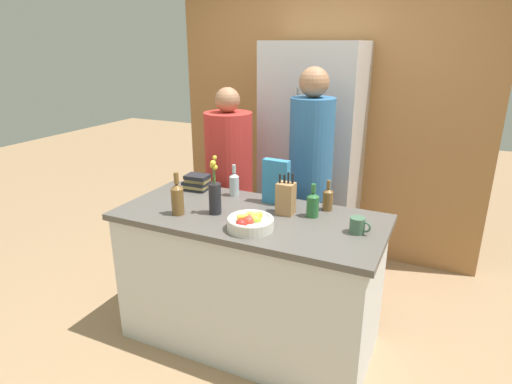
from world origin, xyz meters
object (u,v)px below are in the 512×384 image
object	(u,v)px
refrigerator	(313,159)
bottle_wine	(234,184)
cereal_box	(276,182)
book_stack	(197,182)
fruit_bowl	(250,222)
coffee_mug	(358,225)
person_at_sink	(229,179)
bottle_vinegar	(313,204)
person_in_blue	(310,175)
bottle_oil	(328,198)
flower_vase	(215,195)
knife_block	(286,198)
bottle_water	(177,198)

from	to	relation	value
refrigerator	bottle_wine	xyz separation A→B (m)	(-0.26, -0.99, 0.03)
cereal_box	book_stack	distance (m)	0.64
fruit_bowl	coffee_mug	size ratio (longest dim) A/B	2.18
book_stack	person_at_sink	distance (m)	0.39
fruit_bowl	person_at_sink	distance (m)	1.04
refrigerator	bottle_vinegar	xyz separation A→B (m)	(0.37, -1.13, 0.02)
person_in_blue	bottle_oil	bearing A→B (deg)	-38.87
coffee_mug	person_in_blue	world-z (taller)	person_in_blue
flower_vase	cereal_box	size ratio (longest dim) A/B	1.25
knife_block	bottle_oil	xyz separation A→B (m)	(0.22, 0.18, -0.03)
cereal_box	bottle_water	distance (m)	0.66
refrigerator	bottle_oil	world-z (taller)	refrigerator
bottle_oil	person_at_sink	bearing A→B (deg)	158.69
bottle_vinegar	bottle_water	xyz separation A→B (m)	(-0.78, -0.32, 0.02)
cereal_box	bottle_oil	size ratio (longest dim) A/B	1.51
fruit_bowl	coffee_mug	bearing A→B (deg)	20.69
knife_block	coffee_mug	distance (m)	0.49
bottle_wine	bottle_vinegar	bearing A→B (deg)	-12.58
knife_block	cereal_box	distance (m)	0.20
person_at_sink	bottle_vinegar	bearing A→B (deg)	-56.12
person_at_sink	book_stack	bearing A→B (deg)	-125.95
fruit_bowl	knife_block	distance (m)	0.34
flower_vase	person_in_blue	distance (m)	0.83
flower_vase	person_in_blue	bearing A→B (deg)	62.11
flower_vase	fruit_bowl	bearing A→B (deg)	-23.13
knife_block	person_in_blue	xyz separation A→B (m)	(-0.02, 0.55, -0.00)
fruit_bowl	person_in_blue	world-z (taller)	person_in_blue
refrigerator	flower_vase	distance (m)	1.36
fruit_bowl	bottle_water	xyz separation A→B (m)	(-0.52, 0.02, 0.06)
book_stack	bottle_oil	distance (m)	0.99
knife_block	flower_vase	xyz separation A→B (m)	(-0.41, -0.19, 0.02)
bottle_vinegar	person_at_sink	distance (m)	1.01
cereal_box	coffee_mug	distance (m)	0.67
refrigerator	coffee_mug	world-z (taller)	refrigerator
cereal_box	book_stack	xyz separation A→B (m)	(-0.63, 0.01, -0.09)
fruit_bowl	cereal_box	bearing A→B (deg)	93.92
knife_block	bottle_oil	bearing A→B (deg)	38.11
book_stack	bottle_wine	bearing A→B (deg)	1.26
person_in_blue	bottle_vinegar	bearing A→B (deg)	-52.06
bottle_oil	flower_vase	bearing A→B (deg)	-150.22
fruit_bowl	person_in_blue	bearing A→B (deg)	84.88
cereal_box	bottle_water	xyz separation A→B (m)	(-0.48, -0.44, -0.04)
person_in_blue	knife_block	bearing A→B (deg)	-70.06
coffee_mug	bottle_vinegar	xyz separation A→B (m)	(-0.31, 0.13, 0.04)
bottle_oil	coffee_mug	bearing A→B (deg)	-46.97
fruit_bowl	bottle_water	distance (m)	0.52
book_stack	bottle_vinegar	size ratio (longest dim) A/B	0.90
bottle_wine	bottle_oil	bearing A→B (deg)	0.64
fruit_bowl	flower_vase	size ratio (longest dim) A/B	0.72
bottle_oil	bottle_wine	world-z (taller)	bottle_wine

